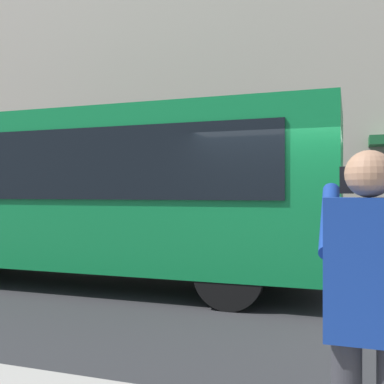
# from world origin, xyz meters

# --- Properties ---
(ground_plane) EXTENTS (60.00, 60.00, 0.00)m
(ground_plane) POSITION_xyz_m (0.00, 0.00, 0.00)
(ground_plane) COLOR #2B2B2D
(building_facade_far) EXTENTS (28.00, 1.55, 12.00)m
(building_facade_far) POSITION_xyz_m (-0.02, -6.80, 5.99)
(building_facade_far) COLOR #A89E8E
(building_facade_far) RESTS_ON ground_plane
(red_bus) EXTENTS (9.05, 2.54, 3.08)m
(red_bus) POSITION_xyz_m (3.81, -0.61, 1.68)
(red_bus) COLOR #0F7238
(red_bus) RESTS_ON ground_plane
(pedestrian_photographer) EXTENTS (0.53, 0.52, 1.70)m
(pedestrian_photographer) POSITION_xyz_m (-0.91, 4.49, 1.14)
(pedestrian_photographer) COLOR #2D2D33
(pedestrian_photographer) RESTS_ON sidewalk_curb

